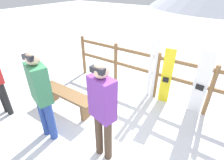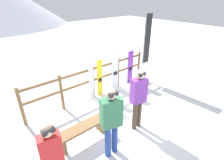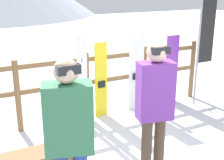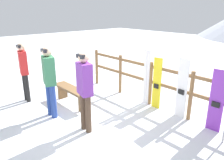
# 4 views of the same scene
# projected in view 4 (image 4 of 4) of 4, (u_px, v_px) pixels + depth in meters

# --- Properties ---
(ground_plane) EXTENTS (40.00, 40.00, 0.00)m
(ground_plane) POSITION_uv_depth(u_px,v_px,m) (92.00, 129.00, 5.04)
(ground_plane) COLOR white
(fence) EXTENTS (5.06, 0.10, 1.25)m
(fence) POSITION_uv_depth(u_px,v_px,m) (151.00, 80.00, 6.13)
(fence) COLOR brown
(fence) RESTS_ON ground
(bench) EXTENTS (1.51, 0.36, 0.47)m
(bench) POSITION_uv_depth(u_px,v_px,m) (72.00, 92.00, 6.27)
(bench) COLOR brown
(bench) RESTS_ON ground
(person_purple) EXTENTS (0.46, 0.32, 1.81)m
(person_purple) POSITION_uv_depth(u_px,v_px,m) (85.00, 86.00, 4.66)
(person_purple) COLOR #4C3828
(person_purple) RESTS_ON ground
(person_plaid_green) EXTENTS (0.52, 0.38, 1.80)m
(person_plaid_green) POSITION_uv_depth(u_px,v_px,m) (49.00, 77.00, 5.33)
(person_plaid_green) COLOR navy
(person_plaid_green) RESTS_ON ground
(person_red) EXTENTS (0.41, 0.28, 1.74)m
(person_red) POSITION_uv_depth(u_px,v_px,m) (24.00, 67.00, 6.26)
(person_red) COLOR black
(person_red) RESTS_ON ground
(ski_pair_white) EXTENTS (0.19, 0.02, 1.58)m
(ski_pair_white) POSITION_uv_depth(u_px,v_px,m) (147.00, 77.00, 6.16)
(ski_pair_white) COLOR white
(ski_pair_white) RESTS_ON ground
(snowboard_yellow) EXTENTS (0.25, 0.07, 1.42)m
(snowboard_yellow) POSITION_uv_depth(u_px,v_px,m) (157.00, 84.00, 5.92)
(snowboard_yellow) COLOR yellow
(snowboard_yellow) RESTS_ON ground
(snowboard_white) EXTENTS (0.30, 0.08, 1.53)m
(snowboard_white) POSITION_uv_depth(u_px,v_px,m) (182.00, 89.00, 5.36)
(snowboard_white) COLOR white
(snowboard_white) RESTS_ON ground
(snowboard_purple) EXTENTS (0.31, 0.07, 1.42)m
(snowboard_purple) POSITION_uv_depth(u_px,v_px,m) (217.00, 101.00, 4.77)
(snowboard_purple) COLOR purple
(snowboard_purple) RESTS_ON ground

